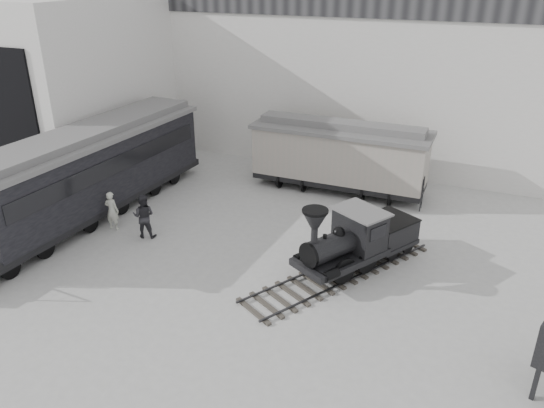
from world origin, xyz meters
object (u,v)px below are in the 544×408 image
at_px(visitor_a, 112,211).
at_px(boxcar, 340,155).
at_px(visitor_b, 144,216).
at_px(locomotive, 353,243).
at_px(passenger_coach, 91,172).

bearing_deg(visitor_a, boxcar, -138.25).
bearing_deg(visitor_b, locomotive, 168.40).
bearing_deg(boxcar, visitor_b, -126.43).
bearing_deg(passenger_coach, locomotive, 2.53).
relative_size(locomotive, passenger_coach, 0.57).
bearing_deg(visitor_b, visitor_a, -19.45).
relative_size(locomotive, boxcar, 0.92).
height_order(boxcar, visitor_a, boxcar).
xyz_separation_m(boxcar, visitor_b, (-6.01, -7.99, -0.91)).
distance_m(locomotive, visitor_b, 8.66).
height_order(locomotive, boxcar, boxcar).
bearing_deg(boxcar, locomotive, -69.40).
distance_m(passenger_coach, visitor_a, 2.28).
xyz_separation_m(locomotive, visitor_a, (-10.30, -0.76, -0.21)).
bearing_deg(visitor_a, visitor_b, 173.54).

